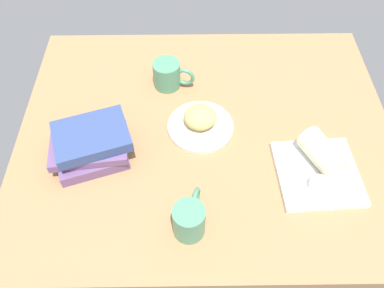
# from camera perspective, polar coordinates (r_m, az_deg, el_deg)

# --- Properties ---
(dining_table) EXTENTS (1.10, 0.90, 0.04)m
(dining_table) POSITION_cam_1_polar(r_m,az_deg,el_deg) (1.16, 2.03, 1.40)
(dining_table) COLOR #9E754C
(dining_table) RESTS_ON ground
(round_plate) EXTENTS (0.19, 0.19, 0.01)m
(round_plate) POSITION_cam_1_polar(r_m,az_deg,el_deg) (1.14, 1.25, 2.56)
(round_plate) COLOR silver
(round_plate) RESTS_ON dining_table
(scone_pastry) EXTENTS (0.10, 0.10, 0.06)m
(scone_pastry) POSITION_cam_1_polar(r_m,az_deg,el_deg) (1.12, 1.21, 4.01)
(scone_pastry) COLOR tan
(scone_pastry) RESTS_ON round_plate
(square_plate) EXTENTS (0.23, 0.23, 0.02)m
(square_plate) POSITION_cam_1_polar(r_m,az_deg,el_deg) (1.10, 17.97, -4.15)
(square_plate) COLOR white
(square_plate) RESTS_ON dining_table
(sauce_cup) EXTENTS (0.05, 0.05, 0.03)m
(sauce_cup) POSITION_cam_1_polar(r_m,az_deg,el_deg) (1.05, 18.15, -5.68)
(sauce_cup) COLOR silver
(sauce_cup) RESTS_ON square_plate
(breakfast_wrap) EXTENTS (0.12, 0.15, 0.07)m
(breakfast_wrap) POSITION_cam_1_polar(r_m,az_deg,el_deg) (1.09, 18.62, -1.22)
(breakfast_wrap) COLOR beige
(breakfast_wrap) RESTS_ON square_plate
(book_stack) EXTENTS (0.24, 0.21, 0.09)m
(book_stack) POSITION_cam_1_polar(r_m,az_deg,el_deg) (1.08, -14.67, -0.18)
(book_stack) COLOR #6B4C7A
(book_stack) RESTS_ON dining_table
(coffee_mug) EXTENTS (0.13, 0.09, 0.09)m
(coffee_mug) POSITION_cam_1_polar(r_m,az_deg,el_deg) (1.24, -3.54, 10.19)
(coffee_mug) COLOR #4C8C6B
(coffee_mug) RESTS_ON dining_table
(second_mug) EXTENTS (0.08, 0.13, 0.10)m
(second_mug) POSITION_cam_1_polar(r_m,az_deg,el_deg) (0.93, -0.38, -10.99)
(second_mug) COLOR #4C8C6B
(second_mug) RESTS_ON dining_table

